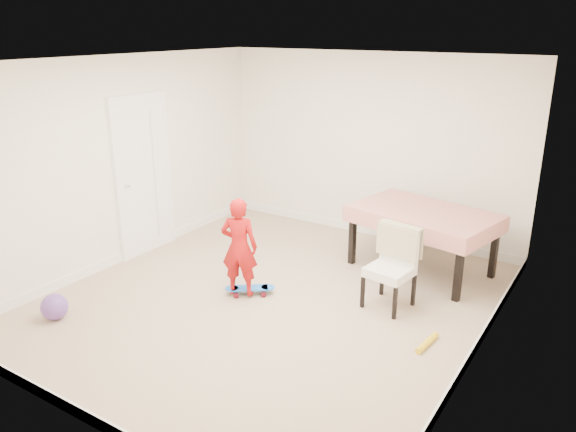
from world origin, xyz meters
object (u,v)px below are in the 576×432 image
Objects in this scene: dining_table at (422,241)px; dining_chair at (390,268)px; skateboard at (250,291)px; child at (239,250)px; balloon at (54,307)px.

dining_table is 1.11m from dining_chair.
child is at bearing -161.27° from skateboard.
dining_table is 1.48× the size of child.
skateboard is 0.50× the size of child.
dining_chair is at bearing -75.79° from dining_table.
skateboard is 2.02× the size of balloon.
child is at bearing -148.00° from dining_chair.
dining_table reaches higher than skateboard.
dining_table is at bearing 100.09° from dining_chair.
skateboard is (-1.40, -1.69, -0.35)m from dining_table.
child reaches higher than skateboard.
dining_table is 1.85× the size of dining_chair.
child reaches higher than dining_chair.
child reaches higher than dining_table.
child is at bearing 47.98° from balloon.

